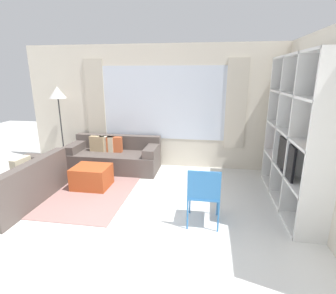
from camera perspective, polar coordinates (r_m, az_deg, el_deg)
ground_plane at (r=3.49m, az=-10.67°, el=-21.33°), size 16.00×16.00×0.00m
wall_back at (r=5.92m, az=-1.02°, el=8.64°), size 6.32×0.11×2.70m
wall_right at (r=4.53m, az=29.28°, el=4.35°), size 0.07×4.36×2.70m
area_rug at (r=5.26m, az=-19.00°, el=-8.49°), size 2.05×2.31×0.01m
shelving_unit at (r=4.56m, az=26.34°, el=2.49°), size 0.41×2.26×2.37m
couch_main at (r=5.99m, az=-11.66°, el=-2.10°), size 1.98×0.84×0.74m
couch_side at (r=5.02m, az=-29.69°, el=-7.52°), size 0.84×1.74×0.74m
ottoman at (r=5.16m, az=-16.24°, el=-6.28°), size 0.66×0.55×0.42m
floor_lamp at (r=6.45m, az=-22.84°, el=10.04°), size 0.37×0.37×1.81m
folding_chair at (r=3.69m, az=7.80°, el=-9.63°), size 0.44×0.46×0.86m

